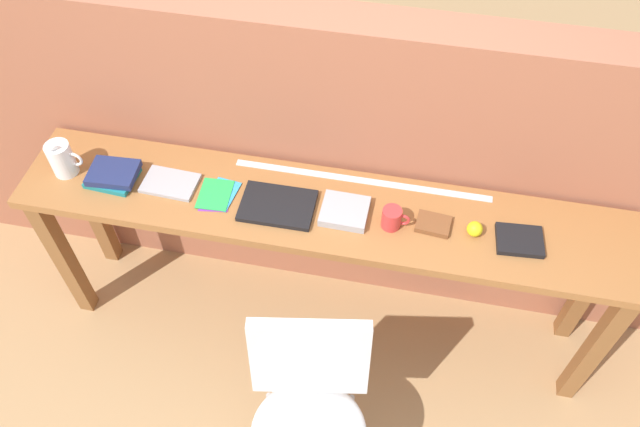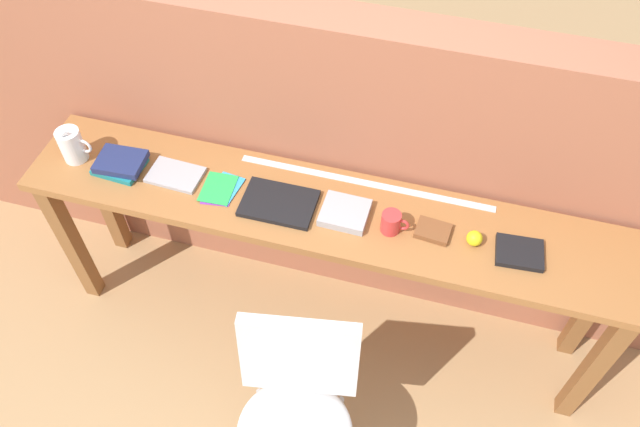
{
  "view_description": "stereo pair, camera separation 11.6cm",
  "coord_description": "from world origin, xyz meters",
  "px_view_note": "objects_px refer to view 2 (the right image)",
  "views": [
    {
      "loc": [
        0.3,
        -1.25,
        2.8
      ],
      "look_at": [
        0.0,
        0.25,
        0.9
      ],
      "focal_mm": 35.0,
      "sensor_mm": 36.0,
      "label": 1
    },
    {
      "loc": [
        0.41,
        -1.22,
        2.8
      ],
      "look_at": [
        0.0,
        0.25,
        0.9
      ],
      "focal_mm": 35.0,
      "sensor_mm": 36.0,
      "label": 2
    }
  ],
  "objects_px": {
    "book_stack_leftmost": "(120,163)",
    "book_open_centre": "(279,203)",
    "pamphlet_pile_colourful": "(221,189)",
    "book_repair_rightmost": "(520,253)",
    "sports_ball_small": "(474,238)",
    "pitcher_white": "(72,145)",
    "magazine_cycling": "(175,175)",
    "chair_white_moulded": "(296,406)",
    "mug": "(392,222)",
    "leather_journal_brown": "(433,231)"
  },
  "relations": [
    {
      "from": "chair_white_moulded",
      "to": "mug",
      "type": "xyz_separation_m",
      "value": [
        0.2,
        0.64,
        0.4
      ]
    },
    {
      "from": "mug",
      "to": "pitcher_white",
      "type": "bearing_deg",
      "value": 179.13
    },
    {
      "from": "leather_journal_brown",
      "to": "sports_ball_small",
      "type": "distance_m",
      "value": 0.16
    },
    {
      "from": "chair_white_moulded",
      "to": "book_open_centre",
      "type": "height_order",
      "value": "book_open_centre"
    },
    {
      "from": "book_stack_leftmost",
      "to": "sports_ball_small",
      "type": "relative_size",
      "value": 3.47
    },
    {
      "from": "book_stack_leftmost",
      "to": "mug",
      "type": "bearing_deg",
      "value": -0.93
    },
    {
      "from": "pamphlet_pile_colourful",
      "to": "sports_ball_small",
      "type": "distance_m",
      "value": 1.03
    },
    {
      "from": "pitcher_white",
      "to": "sports_ball_small",
      "type": "xyz_separation_m",
      "value": [
        1.68,
        -0.0,
        -0.05
      ]
    },
    {
      "from": "book_open_centre",
      "to": "mug",
      "type": "relative_size",
      "value": 2.67
    },
    {
      "from": "mug",
      "to": "book_repair_rightmost",
      "type": "xyz_separation_m",
      "value": [
        0.49,
        0.01,
        -0.03
      ]
    },
    {
      "from": "book_stack_leftmost",
      "to": "sports_ball_small",
      "type": "xyz_separation_m",
      "value": [
        1.47,
        0.0,
        0.0
      ]
    },
    {
      "from": "book_repair_rightmost",
      "to": "sports_ball_small",
      "type": "bearing_deg",
      "value": 173.77
    },
    {
      "from": "mug",
      "to": "book_repair_rightmost",
      "type": "height_order",
      "value": "mug"
    },
    {
      "from": "chair_white_moulded",
      "to": "book_open_centre",
      "type": "relative_size",
      "value": 3.04
    },
    {
      "from": "book_stack_leftmost",
      "to": "book_open_centre",
      "type": "bearing_deg",
      "value": -1.27
    },
    {
      "from": "pamphlet_pile_colourful",
      "to": "chair_white_moulded",
      "type": "bearing_deg",
      "value": -52.01
    },
    {
      "from": "leather_journal_brown",
      "to": "book_repair_rightmost",
      "type": "xyz_separation_m",
      "value": [
        0.33,
        -0.01,
        -0.0
      ]
    },
    {
      "from": "pamphlet_pile_colourful",
      "to": "book_repair_rightmost",
      "type": "bearing_deg",
      "value": -0.1
    },
    {
      "from": "book_stack_leftmost",
      "to": "book_repair_rightmost",
      "type": "distance_m",
      "value": 1.64
    },
    {
      "from": "leather_journal_brown",
      "to": "sports_ball_small",
      "type": "bearing_deg",
      "value": 2.39
    },
    {
      "from": "pamphlet_pile_colourful",
      "to": "book_repair_rightmost",
      "type": "relative_size",
      "value": 1.07
    },
    {
      "from": "book_open_centre",
      "to": "leather_journal_brown",
      "type": "height_order",
      "value": "leather_journal_brown"
    },
    {
      "from": "book_open_centre",
      "to": "mug",
      "type": "xyz_separation_m",
      "value": [
        0.46,
        -0.0,
        0.03
      ]
    },
    {
      "from": "magazine_cycling",
      "to": "leather_journal_brown",
      "type": "height_order",
      "value": "leather_journal_brown"
    },
    {
      "from": "mug",
      "to": "sports_ball_small",
      "type": "bearing_deg",
      "value": 3.73
    },
    {
      "from": "leather_journal_brown",
      "to": "book_repair_rightmost",
      "type": "height_order",
      "value": "leather_journal_brown"
    },
    {
      "from": "mug",
      "to": "book_repair_rightmost",
      "type": "relative_size",
      "value": 0.63
    },
    {
      "from": "book_stack_leftmost",
      "to": "magazine_cycling",
      "type": "relative_size",
      "value": 0.96
    },
    {
      "from": "book_open_centre",
      "to": "mug",
      "type": "height_order",
      "value": "mug"
    },
    {
      "from": "pitcher_white",
      "to": "magazine_cycling",
      "type": "relative_size",
      "value": 0.84
    },
    {
      "from": "magazine_cycling",
      "to": "book_open_centre",
      "type": "bearing_deg",
      "value": -1.3
    },
    {
      "from": "chair_white_moulded",
      "to": "book_stack_leftmost",
      "type": "xyz_separation_m",
      "value": [
        -0.96,
        0.66,
        0.38
      ]
    },
    {
      "from": "magazine_cycling",
      "to": "book_repair_rightmost",
      "type": "xyz_separation_m",
      "value": [
        1.4,
        -0.02,
        0.0
      ]
    },
    {
      "from": "chair_white_moulded",
      "to": "mug",
      "type": "bearing_deg",
      "value": 72.7
    },
    {
      "from": "pamphlet_pile_colourful",
      "to": "mug",
      "type": "height_order",
      "value": "mug"
    },
    {
      "from": "mug",
      "to": "book_stack_leftmost",
      "type": "bearing_deg",
      "value": 179.07
    },
    {
      "from": "book_open_centre",
      "to": "chair_white_moulded",
      "type": "bearing_deg",
      "value": -68.6
    },
    {
      "from": "book_repair_rightmost",
      "to": "magazine_cycling",
      "type": "bearing_deg",
      "value": 175.01
    },
    {
      "from": "book_open_centre",
      "to": "leather_journal_brown",
      "type": "distance_m",
      "value": 0.62
    },
    {
      "from": "book_stack_leftmost",
      "to": "sports_ball_small",
      "type": "distance_m",
      "value": 1.47
    },
    {
      "from": "chair_white_moulded",
      "to": "leather_journal_brown",
      "type": "relative_size",
      "value": 6.86
    },
    {
      "from": "pamphlet_pile_colourful",
      "to": "sports_ball_small",
      "type": "height_order",
      "value": "sports_ball_small"
    },
    {
      "from": "sports_ball_small",
      "to": "book_open_centre",
      "type": "bearing_deg",
      "value": -178.71
    },
    {
      "from": "pitcher_white",
      "to": "mug",
      "type": "distance_m",
      "value": 1.36
    },
    {
      "from": "chair_white_moulded",
      "to": "book_repair_rightmost",
      "type": "distance_m",
      "value": 1.01
    },
    {
      "from": "book_stack_leftmost",
      "to": "book_open_centre",
      "type": "distance_m",
      "value": 0.7
    },
    {
      "from": "pitcher_white",
      "to": "book_repair_rightmost",
      "type": "relative_size",
      "value": 1.05
    },
    {
      "from": "pamphlet_pile_colourful",
      "to": "sports_ball_small",
      "type": "relative_size",
      "value": 3.07
    },
    {
      "from": "book_open_centre",
      "to": "book_repair_rightmost",
      "type": "relative_size",
      "value": 1.67
    },
    {
      "from": "pitcher_white",
      "to": "book_stack_leftmost",
      "type": "height_order",
      "value": "pitcher_white"
    }
  ]
}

